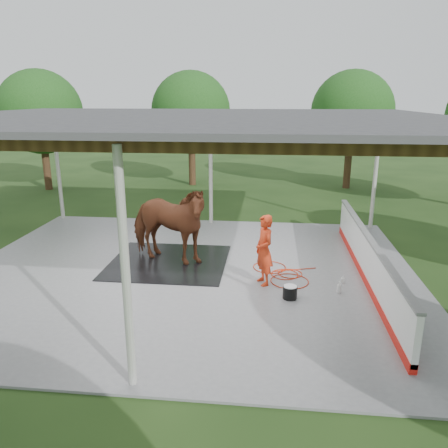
# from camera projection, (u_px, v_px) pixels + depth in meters

# --- Properties ---
(ground) EXTENTS (100.00, 100.00, 0.00)m
(ground) POSITION_uv_depth(u_px,v_px,m) (187.00, 274.00, 11.60)
(ground) COLOR #1E3814
(concrete_slab) EXTENTS (12.00, 10.00, 0.05)m
(concrete_slab) POSITION_uv_depth(u_px,v_px,m) (187.00, 273.00, 11.59)
(concrete_slab) COLOR slate
(concrete_slab) RESTS_ON ground
(pavilion_structure) EXTENTS (12.60, 10.60, 4.05)m
(pavilion_structure) POSITION_uv_depth(u_px,v_px,m) (183.00, 121.00, 10.48)
(pavilion_structure) COLOR beige
(pavilion_structure) RESTS_ON ground
(dasher_board) EXTENTS (0.16, 8.00, 1.15)m
(dasher_board) POSITION_uv_depth(u_px,v_px,m) (367.00, 259.00, 10.96)
(dasher_board) COLOR red
(dasher_board) RESTS_ON concrete_slab
(tree_belt) EXTENTS (28.00, 28.00, 5.80)m
(tree_belt) POSITION_uv_depth(u_px,v_px,m) (202.00, 126.00, 11.36)
(tree_belt) COLOR #382314
(tree_belt) RESTS_ON ground
(rubber_mat) EXTENTS (3.22, 3.02, 0.02)m
(rubber_mat) POSITION_uv_depth(u_px,v_px,m) (169.00, 262.00, 12.25)
(rubber_mat) COLOR black
(rubber_mat) RESTS_ON concrete_slab
(horse) EXTENTS (2.85, 1.99, 2.20)m
(horse) POSITION_uv_depth(u_px,v_px,m) (167.00, 224.00, 11.94)
(horse) COLOR brown
(horse) RESTS_ON rubber_mat
(handler) EXTENTS (0.65, 0.76, 1.76)m
(handler) POSITION_uv_depth(u_px,v_px,m) (264.00, 250.00, 10.62)
(handler) COLOR red
(handler) RESTS_ON concrete_slab
(wash_bucket) EXTENTS (0.33, 0.33, 0.31)m
(wash_bucket) POSITION_uv_depth(u_px,v_px,m) (290.00, 292.00, 10.02)
(wash_bucket) COLOR black
(wash_bucket) RESTS_ON concrete_slab
(soap_bottle_a) EXTENTS (0.12, 0.12, 0.29)m
(soap_bottle_a) POSITION_uv_depth(u_px,v_px,m) (339.00, 287.00, 10.31)
(soap_bottle_a) COLOR silver
(soap_bottle_a) RESTS_ON concrete_slab
(soap_bottle_b) EXTENTS (0.09, 0.10, 0.18)m
(soap_bottle_b) POSITION_uv_depth(u_px,v_px,m) (343.00, 279.00, 10.89)
(soap_bottle_b) COLOR #338CD8
(soap_bottle_b) RESTS_ON concrete_slab
(hose_coil) EXTENTS (1.69, 1.81, 0.02)m
(hose_coil) POSITION_uv_depth(u_px,v_px,m) (283.00, 274.00, 11.40)
(hose_coil) COLOR #AF260C
(hose_coil) RESTS_ON concrete_slab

